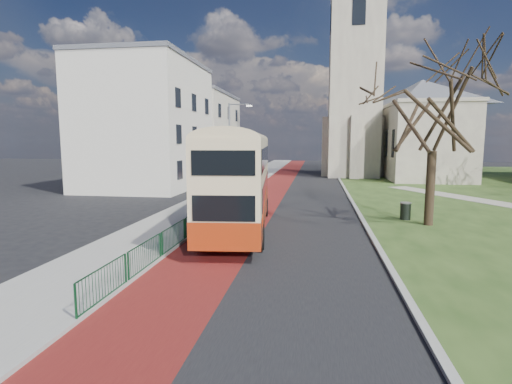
% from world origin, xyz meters
% --- Properties ---
extents(ground, '(160.00, 160.00, 0.00)m').
position_xyz_m(ground, '(0.00, 0.00, 0.00)').
color(ground, black).
rests_on(ground, ground).
extents(road_carriageway, '(9.00, 120.00, 0.01)m').
position_xyz_m(road_carriageway, '(1.50, 20.00, 0.01)').
color(road_carriageway, black).
rests_on(road_carriageway, ground).
extents(bus_lane, '(3.40, 120.00, 0.01)m').
position_xyz_m(bus_lane, '(-1.20, 20.00, 0.01)').
color(bus_lane, '#591414').
rests_on(bus_lane, ground).
extents(pavement_west, '(4.00, 120.00, 0.12)m').
position_xyz_m(pavement_west, '(-5.00, 20.00, 0.06)').
color(pavement_west, gray).
rests_on(pavement_west, ground).
extents(kerb_west, '(0.25, 120.00, 0.13)m').
position_xyz_m(kerb_west, '(-3.00, 20.00, 0.07)').
color(kerb_west, '#999993').
rests_on(kerb_west, ground).
extents(kerb_east, '(0.25, 80.00, 0.13)m').
position_xyz_m(kerb_east, '(6.10, 22.00, 0.07)').
color(kerb_east, '#999993').
rests_on(kerb_east, ground).
extents(pedestrian_railing, '(0.07, 24.00, 1.12)m').
position_xyz_m(pedestrian_railing, '(-2.95, 4.00, 0.55)').
color(pedestrian_railing, '#0E3E1E').
rests_on(pedestrian_railing, ground).
extents(gothic_church, '(16.38, 18.00, 40.00)m').
position_xyz_m(gothic_church, '(12.56, 38.00, 13.13)').
color(gothic_church, gray).
rests_on(gothic_church, ground).
extents(street_block_near, '(10.30, 14.30, 13.00)m').
position_xyz_m(street_block_near, '(-14.00, 22.00, 6.51)').
color(street_block_near, beige).
rests_on(street_block_near, ground).
extents(street_block_far, '(10.30, 16.30, 11.50)m').
position_xyz_m(street_block_far, '(-14.00, 38.00, 5.76)').
color(street_block_far, '#BCB59F').
rests_on(street_block_far, ground).
extents(streetlamp, '(2.13, 0.18, 8.00)m').
position_xyz_m(streetlamp, '(-4.35, 18.00, 4.59)').
color(streetlamp, gray).
rests_on(streetlamp, pavement_west).
extents(bus, '(4.09, 12.55, 5.15)m').
position_xyz_m(bus, '(-0.81, 3.52, 2.94)').
color(bus, maroon).
rests_on(bus, ground).
extents(winter_tree_near, '(9.69, 9.69, 10.87)m').
position_xyz_m(winter_tree_near, '(9.68, 6.42, 7.57)').
color(winter_tree_near, '#2E2217').
rests_on(winter_tree_near, grass_green).
extents(litter_bin, '(0.87, 0.87, 1.06)m').
position_xyz_m(litter_bin, '(8.70, 7.83, 0.58)').
color(litter_bin, black).
rests_on(litter_bin, grass_green).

